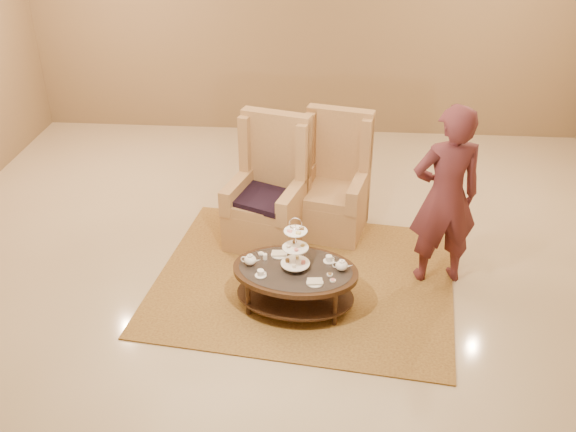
# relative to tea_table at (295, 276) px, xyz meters

# --- Properties ---
(ground) EXTENTS (8.00, 8.00, 0.00)m
(ground) POSITION_rel_tea_table_xyz_m (-0.12, 0.34, -0.35)
(ground) COLOR beige
(ground) RESTS_ON ground
(ceiling) EXTENTS (8.00, 8.00, 0.02)m
(ceiling) POSITION_rel_tea_table_xyz_m (-0.12, 0.34, -0.35)
(ceiling) COLOR silver
(ceiling) RESTS_ON ground
(wall_back) EXTENTS (8.00, 0.04, 3.50)m
(wall_back) POSITION_rel_tea_table_xyz_m (-0.12, 4.34, 1.40)
(wall_back) COLOR #8D724D
(wall_back) RESTS_ON ground
(rug) EXTENTS (3.17, 2.75, 0.02)m
(rug) POSITION_rel_tea_table_xyz_m (0.07, 0.43, -0.34)
(rug) COLOR #A8853B
(rug) RESTS_ON ground
(tea_table) EXTENTS (1.23, 0.92, 0.97)m
(tea_table) POSITION_rel_tea_table_xyz_m (0.00, 0.00, 0.00)
(tea_table) COLOR black
(tea_table) RESTS_ON ground
(armchair_left) EXTENTS (0.93, 0.95, 1.39)m
(armchair_left) POSITION_rel_tea_table_xyz_m (-0.36, 1.21, 0.12)
(armchair_left) COLOR tan
(armchair_left) RESTS_ON ground
(armchair_right) EXTENTS (0.87, 0.89, 1.34)m
(armchair_right) POSITION_rel_tea_table_xyz_m (0.32, 1.49, 0.10)
(armchair_right) COLOR tan
(armchair_right) RESTS_ON ground
(person) EXTENTS (0.74, 0.56, 1.83)m
(person) POSITION_rel_tea_table_xyz_m (1.37, 0.58, 0.56)
(person) COLOR #57252B
(person) RESTS_ON ground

